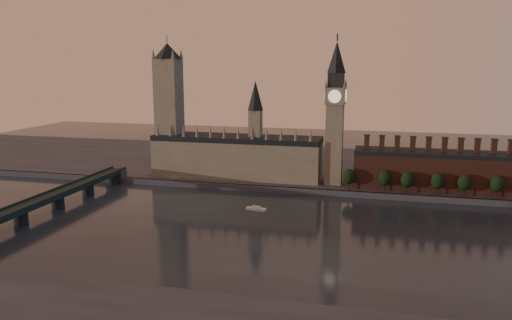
{
  "coord_description": "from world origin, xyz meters",
  "views": [
    {
      "loc": [
        41.3,
        -249.13,
        90.07
      ],
      "look_at": [
        -34.59,
        55.0,
        29.75
      ],
      "focal_mm": 35.0,
      "sensor_mm": 36.0,
      "label": 1
    }
  ],
  "objects_px": {
    "victoria_tower": "(169,104)",
    "big_ben": "(335,112)",
    "westminster_bridge": "(37,205)",
    "river_boat": "(256,209)"
  },
  "relations": [
    {
      "from": "victoria_tower",
      "to": "westminster_bridge",
      "type": "bearing_deg",
      "value": -106.56
    },
    {
      "from": "victoria_tower",
      "to": "big_ben",
      "type": "distance_m",
      "value": 130.12
    },
    {
      "from": "victoria_tower",
      "to": "river_boat",
      "type": "relative_size",
      "value": 8.26
    },
    {
      "from": "big_ben",
      "to": "westminster_bridge",
      "type": "relative_size",
      "value": 0.54
    },
    {
      "from": "victoria_tower",
      "to": "westminster_bridge",
      "type": "height_order",
      "value": "victoria_tower"
    },
    {
      "from": "victoria_tower",
      "to": "big_ben",
      "type": "xyz_separation_m",
      "value": [
        130.0,
        -5.0,
        -2.26
      ]
    },
    {
      "from": "victoria_tower",
      "to": "westminster_bridge",
      "type": "distance_m",
      "value": 133.21
    },
    {
      "from": "westminster_bridge",
      "to": "big_ben",
      "type": "bearing_deg",
      "value": 34.33
    },
    {
      "from": "victoria_tower",
      "to": "big_ben",
      "type": "height_order",
      "value": "victoria_tower"
    },
    {
      "from": "big_ben",
      "to": "victoria_tower",
      "type": "bearing_deg",
      "value": 177.8
    }
  ]
}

